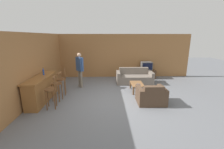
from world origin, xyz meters
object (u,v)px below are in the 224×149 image
object	(u,v)px
couch_far	(134,78)
bottle	(43,72)
coffee_table	(137,85)
tv_unit	(146,74)
bar_chair_near	(51,92)
bar_chair_mid	(57,86)
tv	(147,66)
bar_chair_far	(62,81)
armchair_near	(151,96)
book_on_table	(138,84)
person_by_window	(80,68)

from	to	relation	value
couch_far	bottle	bearing A→B (deg)	-153.60
coffee_table	tv_unit	bearing A→B (deg)	66.13
tv_unit	bottle	distance (m)	5.71
bar_chair_near	bar_chair_mid	bearing A→B (deg)	90.00
bar_chair_near	tv	world-z (taller)	bar_chair_near
couch_far	bar_chair_far	bearing A→B (deg)	-154.71
bar_chair_far	tv_unit	distance (m)	4.98
bar_chair_mid	tv	xyz separation A→B (m)	(4.28, 3.14, 0.15)
bar_chair_near	coffee_table	distance (m)	3.66
armchair_near	tv	size ratio (longest dim) A/B	1.63
bar_chair_far	book_on_table	xyz separation A→B (m)	(3.32, 0.13, -0.22)
bar_chair_mid	book_on_table	world-z (taller)	bar_chair_mid
armchair_near	couch_far	bearing A→B (deg)	93.95
bar_chair_near	tv_unit	bearing A→B (deg)	41.50
couch_far	tv	bearing A→B (deg)	46.02
tv_unit	bar_chair_near	bearing A→B (deg)	-138.50
couch_far	bottle	size ratio (longest dim) A/B	6.27
couch_far	coffee_table	world-z (taller)	couch_far
armchair_near	bottle	xyz separation A→B (m)	(-4.16, 0.61, 0.83)
bar_chair_mid	coffee_table	xyz separation A→B (m)	(3.30, 0.91, -0.29)
bar_chair_mid	bar_chair_far	world-z (taller)	same
bar_chair_mid	couch_far	size ratio (longest dim) A/B	0.59
bar_chair_near	book_on_table	size ratio (longest dim) A/B	5.44
bar_chair_mid	tv	size ratio (longest dim) A/B	1.82
tv_unit	person_by_window	xyz separation A→B (m)	(-3.67, -1.56, 0.71)
tv_unit	book_on_table	size ratio (longest dim) A/B	5.07
couch_far	tv_unit	world-z (taller)	couch_far
couch_far	book_on_table	size ratio (longest dim) A/B	9.17
tv_unit	bottle	size ratio (longest dim) A/B	3.46
coffee_table	couch_far	bearing A→B (deg)	85.14
bar_chair_near	tv	distance (m)	5.72
tv_unit	book_on_table	world-z (taller)	tv_unit
bar_chair_far	couch_far	distance (m)	3.78
bar_chair_near	bar_chair_mid	distance (m)	0.65
couch_far	coffee_table	size ratio (longest dim) A/B	2.09
bar_chair_mid	bar_chair_far	bearing A→B (deg)	90.01
bar_chair_far	person_by_window	bearing A→B (deg)	57.51
couch_far	book_on_table	xyz separation A→B (m)	(-0.09, -1.48, 0.10)
tv	bottle	size ratio (longest dim) A/B	2.05
tv_unit	bar_chair_mid	bearing A→B (deg)	-143.76
coffee_table	person_by_window	xyz separation A→B (m)	(-2.68, 0.67, 0.65)
armchair_near	tv	distance (m)	3.59
bar_chair_far	tv_unit	xyz separation A→B (m)	(4.28, 2.52, -0.35)
armchair_near	coffee_table	xyz separation A→B (m)	(-0.29, 1.26, 0.03)
bar_chair_far	book_on_table	bearing A→B (deg)	2.20
bar_chair_mid	bar_chair_near	bearing A→B (deg)	-90.00
bar_chair_near	coffee_table	size ratio (longest dim) A/B	1.24
tv_unit	tv	distance (m)	0.50
tv_unit	tv	world-z (taller)	tv
bar_chair_near	bar_chair_mid	size ratio (longest dim) A/B	1.00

